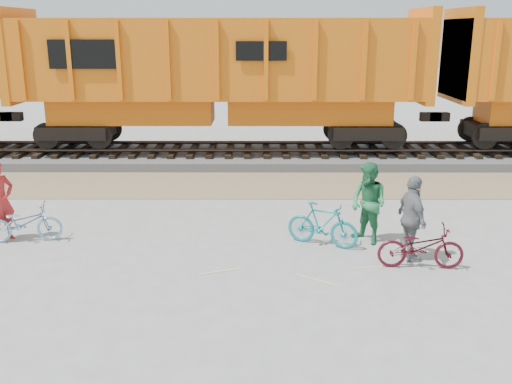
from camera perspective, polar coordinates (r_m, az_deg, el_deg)
ground at (r=11.84m, az=1.64°, el=-6.36°), size 120.00×120.00×0.00m
gravel_strip at (r=17.05m, az=1.18°, el=0.71°), size 120.00×3.00×0.02m
ballast_bed at (r=20.42m, az=1.01°, el=3.67°), size 120.00×4.00×0.30m
track at (r=20.35m, az=1.02°, el=4.56°), size 120.00×2.60×0.24m
hopper_car_center at (r=20.04m, az=-3.60°, el=11.67°), size 14.00×3.13×4.65m
bicycle_blue at (r=13.44m, az=-22.22°, el=-2.88°), size 1.70×0.81×0.86m
bicycle_teal at (r=12.29m, az=6.67°, el=-3.24°), size 1.62×1.08×0.95m
bicycle_maroon at (r=11.55m, az=16.14°, el=-5.29°), size 1.68×0.68×0.87m
person_solo at (r=13.60m, az=-24.22°, el=-0.81°), size 0.72×0.79×1.80m
person_man at (r=12.51m, az=11.18°, el=-1.11°), size 1.06×1.10×1.78m
person_woman at (r=11.74m, az=15.32°, el=-2.58°), size 0.64×1.09×1.75m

